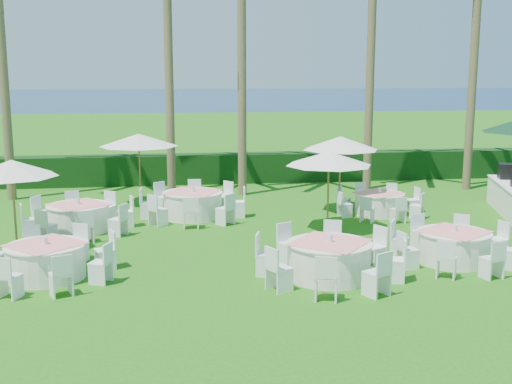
# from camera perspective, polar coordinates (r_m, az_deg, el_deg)

# --- Properties ---
(ground) EXTENTS (120.00, 120.00, 0.00)m
(ground) POSITION_cam_1_polar(r_m,az_deg,el_deg) (15.17, 0.83, -6.72)
(ground) COLOR #1E6311
(ground) RESTS_ON ground
(hedge) EXTENTS (34.00, 1.00, 1.20)m
(hedge) POSITION_cam_1_polar(r_m,az_deg,el_deg) (26.69, -3.04, 2.13)
(hedge) COLOR black
(hedge) RESTS_ON ground
(ocean) EXTENTS (260.00, 260.00, 0.00)m
(ocean) POSITION_cam_1_polar(r_m,az_deg,el_deg) (116.42, -6.80, 8.25)
(ocean) COLOR navy
(ocean) RESTS_ON ground
(banquet_table_a) EXTENTS (3.00, 3.00, 0.94)m
(banquet_table_a) POSITION_cam_1_polar(r_m,az_deg,el_deg) (15.04, -18.15, -5.78)
(banquet_table_a) COLOR white
(banquet_table_a) RESTS_ON ground
(banquet_table_b) EXTENTS (3.27, 3.27, 0.99)m
(banquet_table_b) POSITION_cam_1_polar(r_m,az_deg,el_deg) (14.38, 6.54, -5.94)
(banquet_table_b) COLOR white
(banquet_table_b) RESTS_ON ground
(banquet_table_c) EXTENTS (3.03, 3.03, 0.92)m
(banquet_table_c) POSITION_cam_1_polar(r_m,az_deg,el_deg) (16.19, 17.18, -4.60)
(banquet_table_c) COLOR white
(banquet_table_c) RESTS_ON ground
(banquet_table_d) EXTENTS (3.13, 3.13, 0.95)m
(banquet_table_d) POSITION_cam_1_polar(r_m,az_deg,el_deg) (19.17, -15.49, -2.15)
(banquet_table_d) COLOR white
(banquet_table_d) RESTS_ON ground
(banquet_table_e) EXTENTS (3.31, 3.31, 0.99)m
(banquet_table_e) POSITION_cam_1_polar(r_m,az_deg,el_deg) (20.29, -5.63, -1.07)
(banquet_table_e) COLOR white
(banquet_table_e) RESTS_ON ground
(banquet_table_f) EXTENTS (2.82, 2.82, 0.86)m
(banquet_table_f) POSITION_cam_1_polar(r_m,az_deg,el_deg) (21.01, 10.90, -0.98)
(banquet_table_f) COLOR white
(banquet_table_f) RESTS_ON ground
(umbrella_a) EXTENTS (2.26, 2.26, 2.40)m
(umbrella_a) POSITION_cam_1_polar(r_m,az_deg,el_deg) (16.92, -20.90, 1.98)
(umbrella_a) COLOR brown
(umbrella_a) RESTS_ON ground
(umbrella_b) EXTENTS (2.49, 2.49, 2.30)m
(umbrella_b) POSITION_cam_1_polar(r_m,az_deg,el_deg) (18.38, 6.49, 2.98)
(umbrella_b) COLOR brown
(umbrella_b) RESTS_ON ground
(umbrella_c) EXTENTS (2.68, 2.68, 2.46)m
(umbrella_c) POSITION_cam_1_polar(r_m,az_deg,el_deg) (22.30, -10.38, 4.57)
(umbrella_c) COLOR brown
(umbrella_c) RESTS_ON ground
(umbrella_d) EXTENTS (2.47, 2.47, 2.49)m
(umbrella_d) POSITION_cam_1_polar(r_m,az_deg,el_deg) (20.87, 7.52, 4.33)
(umbrella_d) COLOR brown
(umbrella_d) RESTS_ON ground
(palm_b) EXTENTS (4.40, 4.02, 8.63)m
(palm_b) POSITION_cam_1_polar(r_m,az_deg,el_deg) (24.43, -7.76, 11.07)
(palm_b) COLOR brown
(palm_b) RESTS_ON ground
(palm_c) EXTENTS (4.40, 4.02, 10.01)m
(palm_c) POSITION_cam_1_polar(r_m,az_deg,el_deg) (23.66, -1.27, 12.90)
(palm_c) COLOR brown
(palm_c) RESTS_ON ground
(palm_d) EXTENTS (4.28, 4.35, 9.00)m
(palm_d) POSITION_cam_1_polar(r_m,az_deg,el_deg) (25.31, 10.15, 11.42)
(palm_d) COLOR brown
(palm_d) RESTS_ON ground
(palm_e) EXTENTS (4.28, 4.35, 8.55)m
(palm_e) POSITION_cam_1_polar(r_m,az_deg,el_deg) (26.21, 18.76, 10.49)
(palm_e) COLOR brown
(palm_e) RESTS_ON ground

